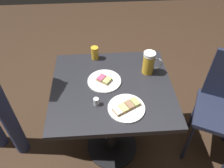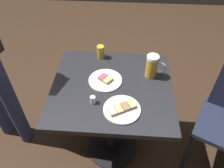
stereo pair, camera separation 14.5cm
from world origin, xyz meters
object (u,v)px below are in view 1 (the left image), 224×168
Objects in this scene: plate_far at (104,81)px; salt_shaker at (96,102)px; beer_mug at (149,63)px; plate_near at (126,108)px; cafe_chair at (224,103)px; beer_glass_small at (95,53)px.

salt_shaker reaches higher than plate_far.
beer_mug reaches higher than salt_shaker.
salt_shaker is at bearing 165.75° from plate_near.
plate_far is at bearing 73.91° from salt_shaker.
plate_near is 0.24× the size of cafe_chair.
cafe_chair is (0.94, 0.13, -0.24)m from salt_shaker.
salt_shaker reaches higher than plate_near.
beer_glass_small is (-0.18, 0.50, 0.04)m from plate_near.
plate_near is 4.45× the size of salt_shaker.
plate_far is at bearing -77.34° from beer_glass_small.
plate_far is 2.31× the size of beer_glass_small.
plate_far is 0.21m from salt_shaker.
cafe_chair reaches higher than plate_near.
plate_far is at bearing 21.97° from cafe_chair.
beer_glass_small is at bearing 109.60° from plate_near.
beer_mug reaches higher than cafe_chair.
cafe_chair reaches higher than beer_glass_small.
beer_mug is at bearing 13.78° from plate_far.
beer_glass_small is (-0.37, 0.18, -0.03)m from beer_mug.
plate_far is 0.33m from beer_mug.
beer_mug is at bearing 36.73° from salt_shaker.
cafe_chair reaches higher than plate_far.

